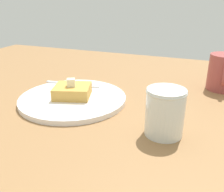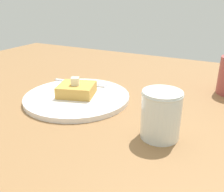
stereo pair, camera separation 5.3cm
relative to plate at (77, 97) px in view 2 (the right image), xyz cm
name	(u,v)px [view 2 (the right image)]	position (x,y,z in cm)	size (l,w,h in cm)	color
table_surface	(45,94)	(-0.65, -11.20, -1.67)	(109.33, 109.33, 1.97)	olive
plate	(77,97)	(0.00, 0.00, 0.00)	(26.11, 26.11, 1.20)	white
toast_slice_center	(77,90)	(0.00, 0.00, 1.90)	(7.57, 8.51, 2.76)	gold
butter_pat_primary	(75,81)	(0.41, 0.00, 4.23)	(1.90, 1.71, 1.90)	#F6EEC5
fork	(83,83)	(-7.79, -3.28, 0.70)	(3.13, 16.06, 0.36)	silver
syrup_jar	(161,116)	(7.63, 23.73, 3.62)	(7.32, 7.32, 8.98)	#351606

